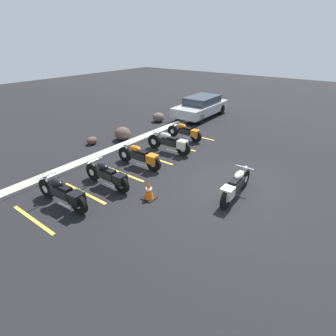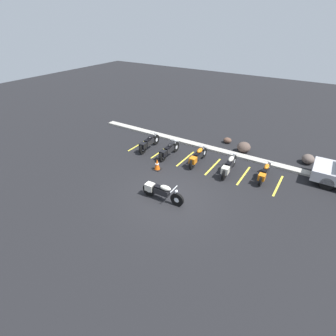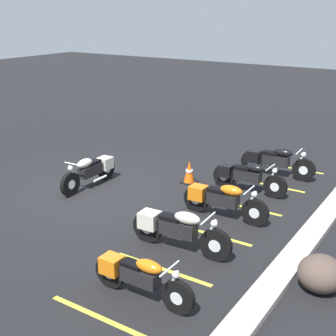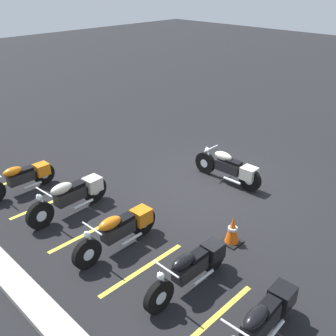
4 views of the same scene
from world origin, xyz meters
name	(u,v)px [view 1 (image 1 of 4)]	position (x,y,z in m)	size (l,w,h in m)	color
ground	(228,191)	(0.00, 0.00, 0.00)	(60.00, 60.00, 0.00)	black
motorcycle_cream_featured	(235,186)	(-0.30, -0.34, 0.45)	(2.13, 0.60, 0.84)	black
parked_bike_0	(63,193)	(-3.81, 3.54, 0.46)	(0.62, 2.20, 0.86)	black
parked_bike_1	(108,176)	(-2.22, 3.37, 0.44)	(0.58, 2.08, 0.82)	black
parked_bike_2	(141,156)	(-0.40, 3.55, 0.45)	(0.60, 2.13, 0.84)	black
parked_bike_3	(170,143)	(1.48, 3.49, 0.46)	(0.62, 2.22, 0.87)	black
parked_bike_4	(186,132)	(3.25, 3.86, 0.41)	(0.56, 1.98, 0.78)	black
car_silver	(201,106)	(7.44, 5.46, 0.68)	(4.32, 1.86, 1.29)	black
concrete_curb	(112,150)	(0.00, 5.66, 0.06)	(18.00, 0.50, 0.12)	#A8A399
landscape_rock_0	(123,134)	(1.35, 6.38, 0.32)	(0.81, 0.79, 0.65)	brown
landscape_rock_1	(92,141)	(0.02, 7.11, 0.18)	(0.53, 0.44, 0.36)	brown
landscape_rock_2	(158,117)	(4.91, 6.94, 0.27)	(0.71, 0.66, 0.55)	brown
traffic_cone	(149,190)	(-1.96, 1.79, 0.30)	(0.40, 0.40, 0.64)	black
stall_line_0	(33,219)	(-4.76, 3.71, 0.00)	(0.10, 2.10, 0.00)	gold
stall_line_1	(85,193)	(-3.00, 3.71, 0.00)	(0.10, 2.10, 0.00)	gold
stall_line_2	(123,173)	(-1.24, 3.71, 0.00)	(0.10, 2.10, 0.00)	gold
stall_line_3	(153,158)	(0.51, 3.71, 0.00)	(0.10, 2.10, 0.00)	gold
stall_line_4	(177,146)	(2.27, 3.71, 0.00)	(0.10, 2.10, 0.00)	gold
stall_line_5	(196,136)	(4.03, 3.71, 0.00)	(0.10, 2.10, 0.00)	gold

